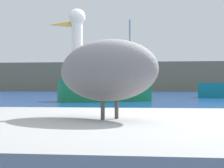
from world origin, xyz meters
The scene contains 3 objects.
hillside_backdrop centered at (0.00, 80.63, 3.15)m, with size 140.00×14.61×6.30m, color #7F755B.
pelican centered at (-0.75, -0.33, 1.13)m, with size 1.11×0.97×0.88m.
fishing_boat_green centered at (-3.45, 21.38, 1.03)m, with size 6.47×4.21×5.69m.
Camera 1 is at (-0.39, -3.02, 1.00)m, focal length 57.47 mm.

